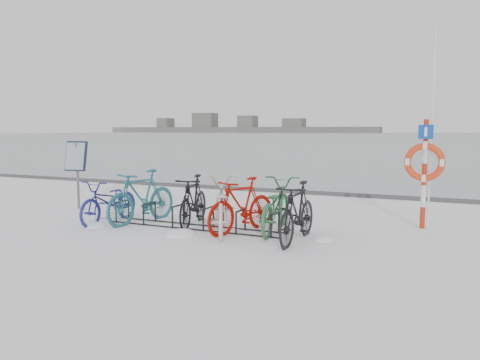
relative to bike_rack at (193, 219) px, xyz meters
name	(u,v)px	position (x,y,z in m)	size (l,w,h in m)	color
ground	(193,228)	(0.00, 0.00, -0.18)	(900.00, 900.00, 0.00)	white
ice_sheet	(433,136)	(0.00, 155.00, -0.17)	(400.00, 298.00, 0.02)	#A6B4BC
quay_edge	(285,191)	(0.00, 5.90, -0.13)	(400.00, 0.25, 0.10)	#3F3F42
bike_rack	(193,219)	(0.00, 0.00, 0.00)	(4.00, 0.48, 0.46)	black
info_board	(76,160)	(-3.86, 0.82, 1.07)	(0.60, 0.30, 1.73)	#595B5E
lifebuoy_station	(425,162)	(4.34, 1.83, 1.18)	(0.78, 0.22, 4.06)	#B4250E
shoreline	(230,128)	(-122.02, 260.00, 2.61)	(180.00, 12.00, 9.50)	#515151
bike_0	(110,199)	(-2.01, -0.17, 0.31)	(0.65, 1.87, 0.98)	navy
bike_1	(142,195)	(-1.31, 0.05, 0.41)	(0.56, 1.98, 1.19)	#1F616E
bike_2	(193,199)	(-0.13, 0.25, 0.37)	(0.52, 1.83, 1.10)	black
bike_3	(220,204)	(0.68, -0.09, 0.38)	(0.74, 2.13, 1.12)	#BABDC2
bike_4	(242,204)	(1.06, 0.09, 0.38)	(0.53, 1.86, 1.12)	#A90D04
bike_5	(275,204)	(1.65, 0.43, 0.36)	(0.72, 2.08, 1.09)	#2A623A
bike_6	(297,211)	(2.32, -0.25, 0.38)	(0.53, 1.87, 1.12)	black
snow_drifts	(193,230)	(0.10, -0.18, -0.18)	(5.64, 1.95, 0.22)	white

